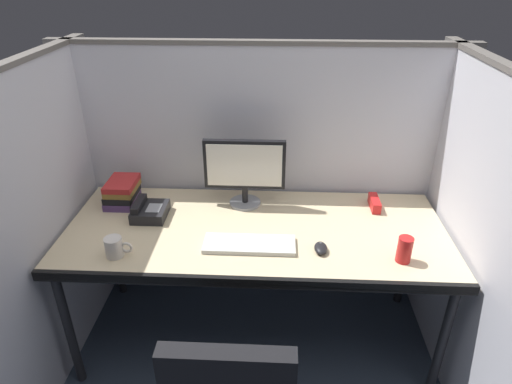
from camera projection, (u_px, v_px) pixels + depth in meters
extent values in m
plane|color=#2D3847|center=(253.00, 379.00, 2.29)|extent=(8.00, 8.00, 0.00)
cube|color=silver|center=(259.00, 182.00, 2.58)|extent=(2.20, 0.05, 1.55)
cube|color=#605B56|center=(260.00, 42.00, 2.20)|extent=(2.21, 0.06, 0.02)
cube|color=silver|center=(51.00, 228.00, 2.14)|extent=(0.05, 1.40, 1.55)
cube|color=#605B56|center=(8.00, 64.00, 1.77)|extent=(0.06, 1.41, 0.02)
cube|color=silver|center=(467.00, 240.00, 2.05)|extent=(0.05, 1.40, 1.55)
cube|color=beige|center=(255.00, 232.00, 2.21)|extent=(1.90, 0.80, 0.04)
cube|color=black|center=(251.00, 282.00, 1.87)|extent=(1.90, 0.02, 0.05)
cylinder|color=black|center=(69.00, 329.00, 2.13)|extent=(0.04, 0.04, 0.70)
cylinder|color=black|center=(442.00, 343.00, 2.05)|extent=(0.04, 0.04, 0.70)
cylinder|color=black|center=(115.00, 247.00, 2.73)|extent=(0.04, 0.04, 0.70)
cylinder|color=black|center=(406.00, 256.00, 2.65)|extent=(0.04, 0.04, 0.70)
cylinder|color=gray|center=(245.00, 203.00, 2.42)|extent=(0.17, 0.17, 0.01)
cylinder|color=black|center=(245.00, 194.00, 2.39)|extent=(0.03, 0.03, 0.09)
cube|color=black|center=(245.00, 164.00, 2.31)|extent=(0.43, 0.03, 0.27)
cube|color=silver|center=(244.00, 166.00, 2.29)|extent=(0.39, 0.01, 0.23)
cube|color=silver|center=(249.00, 244.00, 2.06)|extent=(0.43, 0.15, 0.02)
ellipsoid|color=black|center=(321.00, 248.00, 2.02)|extent=(0.06, 0.10, 0.03)
cylinder|color=#59595B|center=(321.00, 244.00, 2.03)|extent=(0.01, 0.01, 0.01)
cube|color=#4C3366|center=(122.00, 200.00, 2.42)|extent=(0.15, 0.21, 0.04)
cube|color=black|center=(122.00, 194.00, 2.40)|extent=(0.15, 0.21, 0.03)
cube|color=olive|center=(122.00, 188.00, 2.39)|extent=(0.15, 0.21, 0.03)
cube|color=#B22626|center=(122.00, 183.00, 2.37)|extent=(0.15, 0.21, 0.03)
cube|color=black|center=(150.00, 212.00, 2.29)|extent=(0.17, 0.19, 0.06)
cube|color=black|center=(139.00, 204.00, 2.27)|extent=(0.04, 0.17, 0.03)
cube|color=gray|center=(154.00, 208.00, 2.27)|extent=(0.07, 0.09, 0.00)
cube|color=red|center=(374.00, 203.00, 2.37)|extent=(0.04, 0.15, 0.06)
cylinder|color=red|center=(404.00, 250.00, 1.94)|extent=(0.07, 0.07, 0.12)
cylinder|color=silver|center=(114.00, 247.00, 1.98)|extent=(0.08, 0.08, 0.09)
torus|color=silver|center=(127.00, 247.00, 1.98)|extent=(0.06, 0.01, 0.06)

